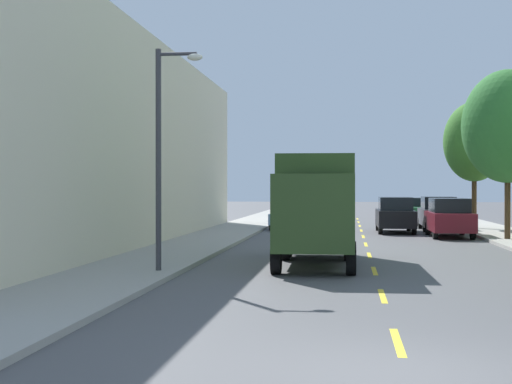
{
  "coord_description": "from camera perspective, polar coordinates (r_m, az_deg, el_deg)",
  "views": [
    {
      "loc": [
        -0.81,
        -9.97,
        2.51
      ],
      "look_at": [
        -5.32,
        26.26,
        2.23
      ],
      "focal_mm": 51.39,
      "sensor_mm": 36.0,
      "label": 1
    }
  ],
  "objects": [
    {
      "name": "parked_pickup_forest",
      "position": [
        50.75,
        12.92,
        -1.48
      ],
      "size": [
        2.03,
        5.31,
        1.73
      ],
      "color": "#194C28",
      "rests_on": "ground_plane"
    },
    {
      "name": "parked_hatchback_sky",
      "position": [
        42.89,
        2.48,
        -1.91
      ],
      "size": [
        1.85,
        4.05,
        1.5
      ],
      "color": "#7A9EC6",
      "rests_on": "ground_plane"
    },
    {
      "name": "apartment_block_opposite",
      "position": [
        32.67,
        -16.19,
        3.67
      ],
      "size": [
        10.0,
        36.0,
        8.73
      ],
      "primitive_type": "cube",
      "color": "beige",
      "rests_on": "ground_plane"
    },
    {
      "name": "street_tree_farthest",
      "position": [
        43.62,
        16.63,
        3.76
      ],
      "size": [
        3.48,
        3.48,
        7.21
      ],
      "color": "#47331E",
      "rests_on": "sidewalk_right"
    },
    {
      "name": "street_tree_third",
      "position": [
        35.08,
        19.0,
        4.85
      ],
      "size": [
        4.08,
        4.08,
        7.66
      ],
      "color": "#47331E",
      "rests_on": "sidewalk_right"
    },
    {
      "name": "sidewalk_left",
      "position": [
        38.56,
        -2.31,
        -3.19
      ],
      "size": [
        3.2,
        120.0,
        0.14
      ],
      "primitive_type": "cube",
      "color": "#99968E",
      "rests_on": "ground_plane"
    },
    {
      "name": "sidewalk_right",
      "position": [
        38.86,
        18.85,
        -3.19
      ],
      "size": [
        3.2,
        120.0,
        0.14
      ],
      "primitive_type": "cube",
      "color": "#99968E",
      "rests_on": "ground_plane"
    },
    {
      "name": "parked_suv_charcoal",
      "position": [
        43.0,
        13.99,
        -1.61
      ],
      "size": [
        2.03,
        4.83,
        1.93
      ],
      "color": "#333338",
      "rests_on": "ground_plane"
    },
    {
      "name": "lane_centerline_dashes",
      "position": [
        34.57,
        8.44,
        -3.73
      ],
      "size": [
        0.14,
        47.2,
        0.01
      ],
      "color": "yellow",
      "rests_on": "ground_plane"
    },
    {
      "name": "parked_suv_burgundy",
      "position": [
        37.48,
        14.81,
        -1.91
      ],
      "size": [
        1.96,
        4.8,
        1.93
      ],
      "color": "maroon",
      "rests_on": "ground_plane"
    },
    {
      "name": "ground_plane",
      "position": [
        40.06,
        8.25,
        -3.16
      ],
      "size": [
        160.0,
        160.0,
        0.0
      ],
      "primitive_type": "plane",
      "color": "#4C4C4F"
    },
    {
      "name": "street_lamp",
      "position": [
        20.85,
        -7.17,
        3.96
      ],
      "size": [
        1.35,
        0.28,
        6.25
      ],
      "color": "#38383D",
      "rests_on": "sidewalk_left"
    },
    {
      "name": "delivery_box_truck",
      "position": [
        23.82,
        4.7,
        -0.88
      ],
      "size": [
        2.51,
        7.32,
        3.51
      ],
      "color": "#2D471E",
      "rests_on": "ground_plane"
    },
    {
      "name": "parked_sedan_red",
      "position": [
        58.84,
        12.09,
        -1.29
      ],
      "size": [
        1.88,
        4.53,
        1.43
      ],
      "color": "#AD1E1E",
      "rests_on": "ground_plane"
    },
    {
      "name": "moving_black_sedan",
      "position": [
        40.6,
        10.78,
        -1.72
      ],
      "size": [
        1.95,
        4.8,
        1.93
      ],
      "color": "black",
      "rests_on": "ground_plane"
    },
    {
      "name": "parked_pickup_silver",
      "position": [
        54.67,
        3.48,
        -1.33
      ],
      "size": [
        2.02,
        5.31,
        1.73
      ],
      "color": "#B2B5BA",
      "rests_on": "ground_plane"
    }
  ]
}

